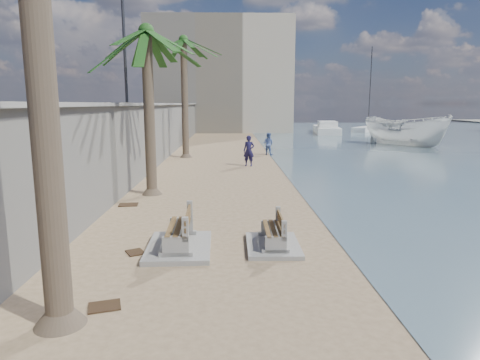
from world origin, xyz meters
name	(u,v)px	position (x,y,z in m)	size (l,w,h in m)	color
ground_plane	(282,331)	(0.00, 0.00, 0.00)	(140.00, 140.00, 0.00)	#967A5C
seawall	(158,134)	(-5.20, 20.00, 1.75)	(0.45, 70.00, 3.50)	gray
wall_cap	(157,104)	(-5.20, 20.00, 3.55)	(0.80, 70.00, 0.12)	gray
end_building	(220,77)	(-2.00, 52.00, 7.00)	(18.00, 12.00, 14.00)	#B7AA93
bench_near	(179,233)	(-2.09, 3.93, 0.41)	(1.61, 2.31, 0.95)	gray
bench_far	(273,234)	(0.26, 4.04, 0.35)	(1.32, 1.93, 0.80)	gray
palm_mid	(146,33)	(-3.93, 10.55, 6.17)	(5.00, 5.00, 7.15)	brown
palm_back	(183,42)	(-3.76, 22.48, 7.51)	(5.00, 5.00, 8.53)	brown
streetlight	(124,27)	(-5.10, 12.00, 6.64)	(0.28, 0.28, 5.12)	#2D2D33
person_a	(249,149)	(0.29, 18.31, 1.02)	(0.73, 0.50, 2.03)	#171438
person_b	(268,143)	(1.91, 23.82, 0.87)	(0.84, 0.65, 1.74)	#5069A6
boat_cruiser	(406,130)	(14.35, 30.35, 1.37)	(3.01, 3.10, 3.54)	silver
yacht_far	(326,130)	(11.12, 46.35, 0.35)	(9.57, 2.68, 1.50)	silver
sailboat_west	(368,129)	(17.49, 49.99, 0.34)	(5.79, 6.85, 10.88)	silver
debris_b	(105,306)	(-3.07, 0.90, 0.01)	(0.55, 0.44, 0.03)	#382616
debris_c	(128,205)	(-4.45, 8.72, 0.01)	(0.67, 0.53, 0.03)	#382616
debris_d	(135,252)	(-3.13, 3.71, 0.01)	(0.48, 0.38, 0.03)	#382616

